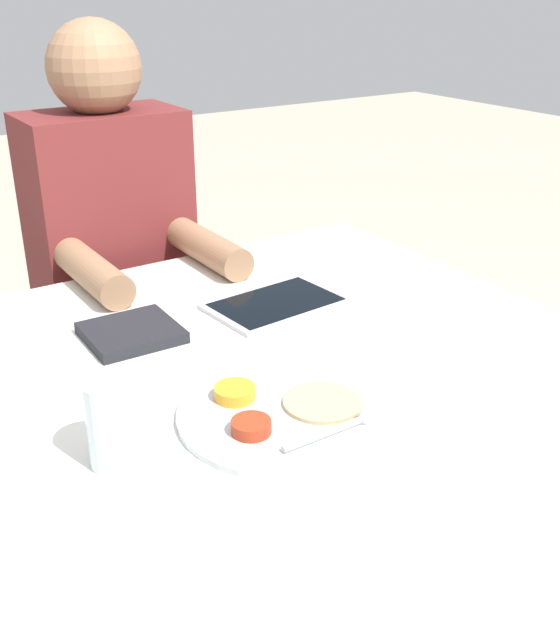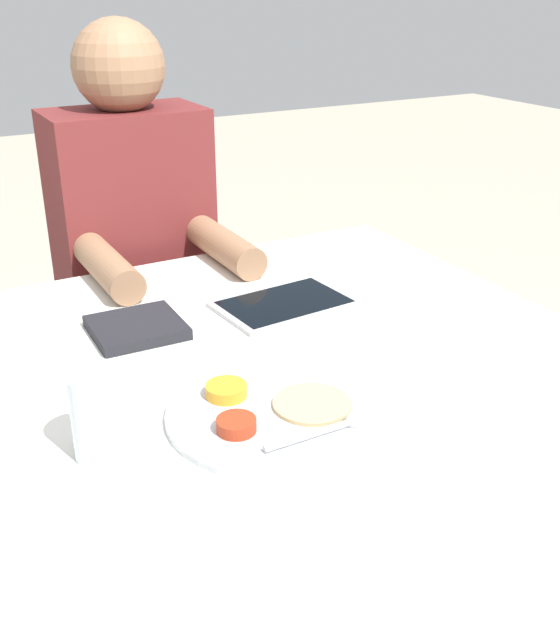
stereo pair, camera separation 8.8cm
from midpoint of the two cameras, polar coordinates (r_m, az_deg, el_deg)
The scene contains 6 objects.
dining_table at distance 1.37m, azimuth -3.56°, elevation -17.46°, with size 1.19×1.09×0.71m.
thali_tray at distance 1.05m, azimuth -2.08°, elevation -7.09°, with size 0.30×0.30×0.03m.
red_notebook at distance 1.30m, azimuth -13.16°, elevation -1.04°, with size 0.16×0.15×0.02m.
tablet_device at distance 1.40m, azimuth -2.11°, elevation 1.22°, with size 0.26×0.18×0.01m.
person_diner at distance 1.81m, azimuth -13.58°, elevation 1.32°, with size 0.34×0.47×1.20m.
drinking_glass at distance 0.97m, azimuth -14.92°, elevation -7.56°, with size 0.08×0.08×0.12m.
Camera 1 is at (-0.53, -0.86, 1.27)m, focal length 42.00 mm.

